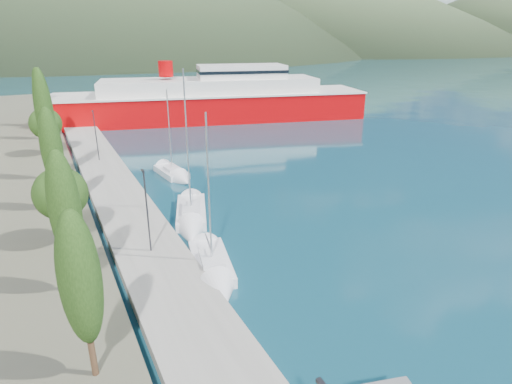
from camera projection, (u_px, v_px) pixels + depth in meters
ground at (92, 89)px, 124.41m from camera, size 1400.00×1400.00×0.00m
quay at (119, 198)px, 41.92m from camera, size 5.00×88.00×0.80m
tree_row at (49, 137)px, 43.12m from camera, size 3.95×64.53×11.72m
lamp_posts at (142, 201)px, 31.25m from camera, size 0.15×47.84×6.06m
sailboat_near at (216, 279)px, 28.29m from camera, size 4.21×8.74×12.07m
sailboat_mid at (191, 223)px, 36.51m from camera, size 5.53×10.00×13.95m
sailboat_far at (178, 176)px, 48.41m from camera, size 3.15×7.51×10.72m
ferry at (212, 101)px, 80.22m from camera, size 58.71×25.80×11.42m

